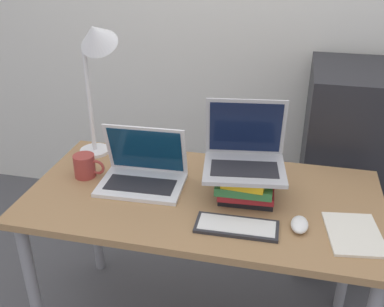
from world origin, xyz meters
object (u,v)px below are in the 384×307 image
Objects in this scene: book_stack at (247,182)px; wireless_keyboard at (237,226)px; notepad at (354,234)px; desk_lamp at (95,52)px; laptop_on_books at (245,155)px; mouse at (300,225)px; mug at (85,166)px; mini_fridge at (357,169)px; laptop_left at (143,173)px.

book_stack reaches higher than wireless_keyboard.
desk_lamp reaches higher than notepad.
laptop_on_books is 3.38× the size of mouse.
notepad is 1.96× the size of mug.
mouse is 0.38× the size of notepad.
laptop_left is at bearing -142.33° from mini_fridge.
mug is 0.48m from desk_lamp.
mini_fridge is at bearing 71.20° from mouse.
book_stack is at bearing 88.52° from wireless_keyboard.
mini_fridge reaches higher than mouse.
laptop_on_books is (-0.02, 0.01, 0.11)m from book_stack.
laptop_left is 1.23m from mini_fridge.
wireless_keyboard is at bearing -27.79° from laptop_left.
mug is (-0.90, 0.18, 0.03)m from mouse.
desk_lamp is (-1.08, 0.36, 0.49)m from notepad.
notepad is at bearing 7.18° from wireless_keyboard.
mini_fridge is (0.31, 0.91, -0.22)m from mouse.
book_stack is 0.69m from mug.
notepad is 1.10m from mug.
mini_fridge is (1.20, 0.55, -0.70)m from desk_lamp.
wireless_keyboard is 1.12× the size of notepad.
mouse is (0.23, -0.19, -0.16)m from laptop_on_books.
notepad is at bearing -24.42° from laptop_on_books.
mouse is (0.64, -0.18, -0.03)m from laptop_left.
book_stack is 0.94m from mini_fridge.
laptop_on_books reaches higher than book_stack.
laptop_on_books is 0.31× the size of mini_fridge.
wireless_keyboard is 0.27× the size of mini_fridge.
book_stack is (0.43, 0.00, 0.01)m from laptop_left.
desk_lamp is at bearing 148.52° from wireless_keyboard.
desk_lamp is (-0.89, 0.37, 0.47)m from mouse.
mouse is at bearing -40.22° from laptop_on_books.
wireless_keyboard is 0.46× the size of desk_lamp.
laptop_on_books reaches higher than mug.
laptop_on_books is at bearing 142.43° from book_stack.
notepad is 0.41× the size of desk_lamp.
mouse is (0.21, -0.18, -0.04)m from book_stack.
laptop_on_books is at bearing -14.68° from desk_lamp.
mini_fridge is at bearing 82.25° from notepad.
mini_fridge is (0.52, 0.73, -0.27)m from book_stack.
laptop_left reaches higher than mouse.
laptop_on_books reaches higher than notepad.
mini_fridge reaches higher than wireless_keyboard.
book_stack is at bearing -37.57° from laptop_on_books.
notepad is at bearing -11.78° from laptop_left.
mini_fridge is at bearing 37.67° from laptop_left.
wireless_keyboard is at bearing -118.82° from mini_fridge.
wireless_keyboard is (-0.01, -0.23, -0.05)m from book_stack.
desk_lamp is at bearing -155.58° from mini_fridge.
mouse is 1.07m from desk_lamp.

